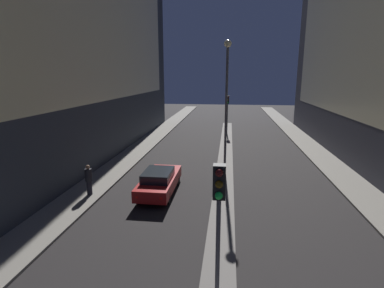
{
  "coord_description": "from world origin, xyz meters",
  "views": [
    {
      "loc": [
        0.2,
        -2.77,
        6.52
      ],
      "look_at": [
        -1.89,
        14.04,
        2.62
      ],
      "focal_mm": 28.0,
      "sensor_mm": 36.0,
      "label": 1
    }
  ],
  "objects_px": {
    "traffic_light_mid": "(228,106)",
    "car_left_lane": "(159,181)",
    "street_lamp": "(227,90)",
    "pedestrian_on_left_sidewalk": "(89,179)",
    "traffic_light_near": "(219,207)"
  },
  "relations": [
    {
      "from": "street_lamp",
      "to": "car_left_lane",
      "type": "bearing_deg",
      "value": -131.89
    },
    {
      "from": "traffic_light_near",
      "to": "pedestrian_on_left_sidewalk",
      "type": "xyz_separation_m",
      "value": [
        -7.28,
        7.46,
        -2.22
      ]
    },
    {
      "from": "traffic_light_mid",
      "to": "street_lamp",
      "type": "height_order",
      "value": "street_lamp"
    },
    {
      "from": "traffic_light_near",
      "to": "traffic_light_mid",
      "type": "bearing_deg",
      "value": 90.0
    },
    {
      "from": "pedestrian_on_left_sidewalk",
      "to": "car_left_lane",
      "type": "bearing_deg",
      "value": 14.24
    },
    {
      "from": "street_lamp",
      "to": "pedestrian_on_left_sidewalk",
      "type": "height_order",
      "value": "street_lamp"
    },
    {
      "from": "car_left_lane",
      "to": "pedestrian_on_left_sidewalk",
      "type": "relative_size",
      "value": 2.76
    },
    {
      "from": "traffic_light_mid",
      "to": "car_left_lane",
      "type": "relative_size",
      "value": 0.91
    },
    {
      "from": "pedestrian_on_left_sidewalk",
      "to": "street_lamp",
      "type": "bearing_deg",
      "value": 34.14
    },
    {
      "from": "street_lamp",
      "to": "car_left_lane",
      "type": "xyz_separation_m",
      "value": [
        -3.59,
        -4.0,
        -4.83
      ]
    },
    {
      "from": "traffic_light_near",
      "to": "traffic_light_mid",
      "type": "distance_m",
      "value": 26.34
    },
    {
      "from": "car_left_lane",
      "to": "traffic_light_mid",
      "type": "bearing_deg",
      "value": 78.69
    },
    {
      "from": "traffic_light_mid",
      "to": "car_left_lane",
      "type": "xyz_separation_m",
      "value": [
        -3.59,
        -17.94,
        -2.49
      ]
    },
    {
      "from": "pedestrian_on_left_sidewalk",
      "to": "traffic_light_near",
      "type": "bearing_deg",
      "value": -45.71
    },
    {
      "from": "traffic_light_mid",
      "to": "pedestrian_on_left_sidewalk",
      "type": "xyz_separation_m",
      "value": [
        -7.28,
        -18.88,
        -2.22
      ]
    }
  ]
}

